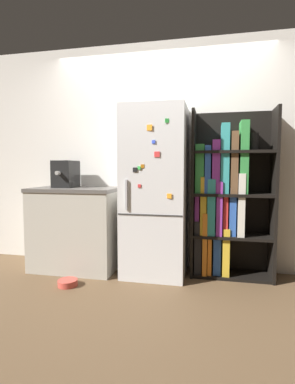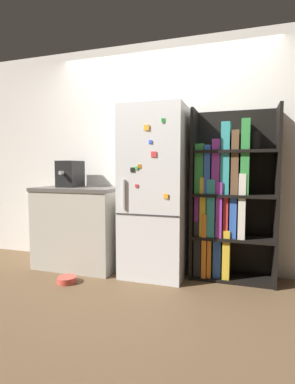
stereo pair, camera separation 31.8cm
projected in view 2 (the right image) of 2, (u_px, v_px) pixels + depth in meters
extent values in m
plane|color=brown|center=(151.00, 279.00, 3.15)|extent=(16.00, 16.00, 0.00)
cube|color=white|center=(163.00, 156.00, 3.49)|extent=(8.00, 0.05, 2.60)
cube|color=silver|center=(155.00, 192.00, 3.22)|extent=(0.67, 0.59, 1.81)
cube|color=#333333|center=(146.00, 215.00, 2.96)|extent=(0.65, 0.01, 0.01)
cube|color=#B2B2B7|center=(124.00, 194.00, 3.00)|extent=(0.02, 0.02, 0.30)
cube|color=black|center=(132.00, 170.00, 2.96)|extent=(0.04, 0.01, 0.04)
cube|color=red|center=(137.00, 186.00, 2.96)|extent=(0.03, 0.01, 0.03)
cube|color=orange|center=(140.00, 166.00, 2.94)|extent=(0.04, 0.01, 0.03)
cube|color=orange|center=(166.00, 196.00, 2.88)|extent=(0.05, 0.02, 0.05)
cube|color=orange|center=(146.00, 128.00, 2.89)|extent=(0.06, 0.02, 0.06)
cube|color=green|center=(163.00, 120.00, 2.83)|extent=(0.04, 0.02, 0.04)
cube|color=green|center=(136.00, 168.00, 2.95)|extent=(0.03, 0.01, 0.03)
cube|color=blue|center=(150.00, 142.00, 2.88)|extent=(0.03, 0.01, 0.03)
cube|color=red|center=(154.00, 154.00, 2.88)|extent=(0.05, 0.01, 0.05)
cube|color=black|center=(194.00, 194.00, 3.20)|extent=(0.03, 0.37, 1.77)
cube|color=black|center=(277.00, 196.00, 2.95)|extent=(0.03, 0.37, 1.77)
cube|color=black|center=(234.00, 194.00, 3.24)|extent=(0.85, 0.03, 1.77)
cube|color=black|center=(232.00, 277.00, 3.15)|extent=(0.79, 0.34, 0.03)
cube|color=black|center=(233.00, 237.00, 3.11)|extent=(0.79, 0.34, 0.03)
cube|color=black|center=(233.00, 195.00, 3.08)|extent=(0.79, 0.34, 0.03)
cube|color=black|center=(235.00, 152.00, 3.04)|extent=(0.79, 0.34, 0.03)
cube|color=#262628|center=(199.00, 247.00, 3.23)|extent=(0.08, 0.28, 0.57)
cube|color=orange|center=(206.00, 243.00, 3.20)|extent=(0.05, 0.32, 0.66)
cube|color=orange|center=(211.00, 241.00, 3.18)|extent=(0.04, 0.28, 0.72)
cube|color=#2D59B2|center=(218.00, 254.00, 3.17)|extent=(0.08, 0.24, 0.46)
cube|color=gold|center=(227.00, 252.00, 3.14)|extent=(0.07, 0.29, 0.50)
cube|color=purple|center=(198.00, 203.00, 3.20)|extent=(0.05, 0.26, 0.66)
cube|color=gold|center=(204.00, 206.00, 3.18)|extent=(0.06, 0.31, 0.61)
cube|color=teal|center=(212.00, 207.00, 3.15)|extent=(0.08, 0.31, 0.59)
cube|color=purple|center=(220.00, 209.00, 3.12)|extent=(0.06, 0.31, 0.57)
cube|color=red|center=(226.00, 211.00, 3.11)|extent=(0.05, 0.25, 0.51)
cube|color=#2D59B2|center=(233.00, 212.00, 3.09)|extent=(0.07, 0.26, 0.50)
cube|color=silver|center=(242.00, 205.00, 3.06)|extent=(0.07, 0.30, 0.65)
cube|color=#338C3F|center=(201.00, 169.00, 3.16)|extent=(0.09, 0.28, 0.51)
cube|color=#2D59B2|center=(209.00, 170.00, 3.14)|extent=(0.06, 0.32, 0.50)
cube|color=purple|center=(217.00, 167.00, 3.10)|extent=(0.08, 0.28, 0.55)
cube|color=teal|center=(226.00, 159.00, 3.06)|extent=(0.08, 0.27, 0.72)
cube|color=brown|center=(235.00, 163.00, 3.05)|extent=(0.07, 0.28, 0.63)
cube|color=#338C3F|center=(245.00, 157.00, 3.01)|extent=(0.08, 0.28, 0.74)
cylinder|color=black|center=(255.00, 141.00, 2.97)|extent=(0.10, 0.10, 0.18)
cube|color=#BCB7A8|center=(80.00, 228.00, 3.54)|extent=(0.96, 0.60, 0.90)
cube|color=#5B5651|center=(79.00, 189.00, 3.50)|extent=(0.98, 0.62, 0.04)
cube|color=black|center=(70.00, 174.00, 3.56)|extent=(0.23, 0.29, 0.31)
cylinder|color=#A5A39E|center=(62.00, 173.00, 3.39)|extent=(0.04, 0.06, 0.04)
cylinder|color=#D84C3F|center=(67.00, 280.00, 3.04)|extent=(0.19, 0.19, 0.06)
torus|color=#D84C3F|center=(67.00, 277.00, 3.04)|extent=(0.20, 0.20, 0.01)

